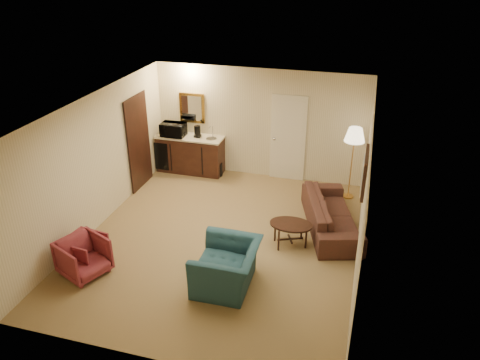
# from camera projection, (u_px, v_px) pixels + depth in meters

# --- Properties ---
(ground) EXTENTS (6.00, 6.00, 0.00)m
(ground) POSITION_uv_depth(u_px,v_px,m) (221.00, 240.00, 8.89)
(ground) COLOR olive
(ground) RESTS_ON ground
(room_walls) EXTENTS (5.02, 6.01, 2.61)m
(room_walls) POSITION_uv_depth(u_px,v_px,m) (227.00, 141.00, 8.81)
(room_walls) COLOR beige
(room_walls) RESTS_ON ground
(wetbar_cabinet) EXTENTS (1.64, 0.58, 0.92)m
(wetbar_cabinet) POSITION_uv_depth(u_px,v_px,m) (190.00, 154.00, 11.43)
(wetbar_cabinet) COLOR #371C11
(wetbar_cabinet) RESTS_ON ground
(sofa) EXTENTS (1.24, 2.28, 0.86)m
(sofa) POSITION_uv_depth(u_px,v_px,m) (332.00, 209.00, 9.06)
(sofa) COLOR black
(sofa) RESTS_ON ground
(teal_armchair) EXTENTS (0.75, 1.13, 0.98)m
(teal_armchair) POSITION_uv_depth(u_px,v_px,m) (227.00, 260.00, 7.48)
(teal_armchair) COLOR #204350
(teal_armchair) RESTS_ON ground
(rose_chair_near) EXTENTS (0.63, 0.66, 0.61)m
(rose_chair_near) POSITION_uv_depth(u_px,v_px,m) (86.00, 249.00, 8.07)
(rose_chair_near) COLOR maroon
(rose_chair_near) RESTS_ON ground
(rose_chair_far) EXTENTS (0.89, 0.91, 0.73)m
(rose_chair_far) POSITION_uv_depth(u_px,v_px,m) (83.00, 256.00, 7.80)
(rose_chair_far) COLOR maroon
(rose_chair_far) RESTS_ON ground
(coffee_table) EXTENTS (0.93, 0.80, 0.45)m
(coffee_table) POSITION_uv_depth(u_px,v_px,m) (290.00, 234.00, 8.65)
(coffee_table) COLOR black
(coffee_table) RESTS_ON ground
(floor_lamp) EXTENTS (0.57, 0.57, 1.63)m
(floor_lamp) POSITION_uv_depth(u_px,v_px,m) (352.00, 163.00, 10.06)
(floor_lamp) COLOR gold
(floor_lamp) RESTS_ON ground
(waste_bin) EXTENTS (0.26, 0.26, 0.32)m
(waste_bin) POSITION_uv_depth(u_px,v_px,m) (217.00, 169.00, 11.33)
(waste_bin) COLOR black
(waste_bin) RESTS_ON ground
(microwave) EXTENTS (0.58, 0.33, 0.39)m
(microwave) POSITION_uv_depth(u_px,v_px,m) (173.00, 128.00, 11.16)
(microwave) COLOR black
(microwave) RESTS_ON wetbar_cabinet
(coffee_maker) EXTENTS (0.17, 0.17, 0.28)m
(coffee_maker) POSITION_uv_depth(u_px,v_px,m) (197.00, 132.00, 11.12)
(coffee_maker) COLOR black
(coffee_maker) RESTS_ON wetbar_cabinet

